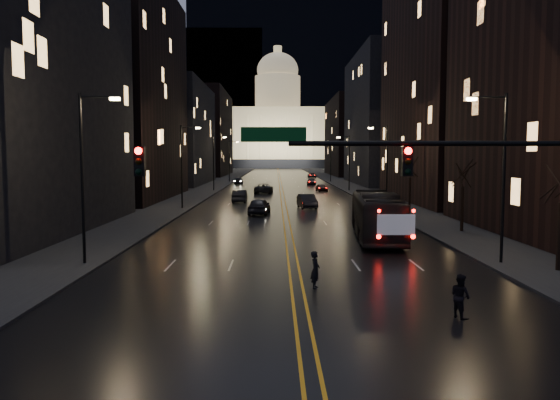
{
  "coord_description": "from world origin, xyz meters",
  "views": [
    {
      "loc": [
        -0.93,
        -18.4,
        5.8
      ],
      "look_at": [
        -0.69,
        12.17,
        3.29
      ],
      "focal_mm": 35.0,
      "sensor_mm": 36.0,
      "label": 1
    }
  ],
  "objects_px": {
    "receding_car_a": "(307,201)",
    "oncoming_car_a": "(259,206)",
    "oncoming_car_b": "(240,196)",
    "traffic_signal": "(478,176)",
    "pedestrian_b": "(460,296)",
    "pedestrian_a": "(315,270)",
    "bus": "(377,216)"
  },
  "relations": [
    {
      "from": "oncoming_car_a",
      "to": "pedestrian_a",
      "type": "xyz_separation_m",
      "value": [
        3.36,
        -30.01,
        0.01
      ]
    },
    {
      "from": "oncoming_car_a",
      "to": "oncoming_car_b",
      "type": "xyz_separation_m",
      "value": [
        -2.82,
        13.76,
        -0.04
      ]
    },
    {
      "from": "oncoming_car_a",
      "to": "pedestrian_a",
      "type": "distance_m",
      "value": 30.2
    },
    {
      "from": "receding_car_a",
      "to": "pedestrian_a",
      "type": "distance_m",
      "value": 36.18
    },
    {
      "from": "bus",
      "to": "oncoming_car_b",
      "type": "height_order",
      "value": "bus"
    },
    {
      "from": "bus",
      "to": "oncoming_car_b",
      "type": "bearing_deg",
      "value": 115.78
    },
    {
      "from": "pedestrian_b",
      "to": "oncoming_car_a",
      "type": "bearing_deg",
      "value": -10.23
    },
    {
      "from": "receding_car_a",
      "to": "oncoming_car_a",
      "type": "bearing_deg",
      "value": -136.15
    },
    {
      "from": "traffic_signal",
      "to": "bus",
      "type": "height_order",
      "value": "traffic_signal"
    },
    {
      "from": "pedestrian_a",
      "to": "oncoming_car_a",
      "type": "bearing_deg",
      "value": 20.16
    },
    {
      "from": "pedestrian_b",
      "to": "oncoming_car_b",
      "type": "bearing_deg",
      "value": -10.77
    },
    {
      "from": "pedestrian_a",
      "to": "pedestrian_b",
      "type": "height_order",
      "value": "pedestrian_a"
    },
    {
      "from": "traffic_signal",
      "to": "oncoming_car_b",
      "type": "height_order",
      "value": "traffic_signal"
    },
    {
      "from": "oncoming_car_a",
      "to": "receding_car_a",
      "type": "height_order",
      "value": "oncoming_car_a"
    },
    {
      "from": "pedestrian_a",
      "to": "oncoming_car_b",
      "type": "bearing_deg",
      "value": 21.81
    },
    {
      "from": "bus",
      "to": "pedestrian_b",
      "type": "xyz_separation_m",
      "value": [
        -0.39,
        -18.25,
        -0.84
      ]
    },
    {
      "from": "traffic_signal",
      "to": "bus",
      "type": "bearing_deg",
      "value": 89.59
    },
    {
      "from": "oncoming_car_b",
      "to": "receding_car_a",
      "type": "xyz_separation_m",
      "value": [
        7.89,
        -7.64,
        0.0
      ]
    },
    {
      "from": "oncoming_car_a",
      "to": "pedestrian_b",
      "type": "distance_m",
      "value": 35.35
    },
    {
      "from": "traffic_signal",
      "to": "pedestrian_b",
      "type": "bearing_deg",
      "value": 111.97
    },
    {
      "from": "oncoming_car_a",
      "to": "oncoming_car_b",
      "type": "distance_m",
      "value": 14.05
    },
    {
      "from": "oncoming_car_b",
      "to": "receding_car_a",
      "type": "bearing_deg",
      "value": 136.01
    },
    {
      "from": "receding_car_a",
      "to": "traffic_signal",
      "type": "bearing_deg",
      "value": -91.81
    },
    {
      "from": "oncoming_car_a",
      "to": "oncoming_car_b",
      "type": "height_order",
      "value": "oncoming_car_a"
    },
    {
      "from": "bus",
      "to": "pedestrian_a",
      "type": "bearing_deg",
      "value": -105.86
    },
    {
      "from": "traffic_signal",
      "to": "oncoming_car_b",
      "type": "xyz_separation_m",
      "value": [
        -11.29,
        48.78,
        -4.33
      ]
    },
    {
      "from": "receding_car_a",
      "to": "pedestrian_b",
      "type": "bearing_deg",
      "value": -92.09
    },
    {
      "from": "bus",
      "to": "oncoming_car_a",
      "type": "distance_m",
      "value": 18.31
    },
    {
      "from": "traffic_signal",
      "to": "pedestrian_b",
      "type": "xyz_separation_m",
      "value": [
        -0.25,
        0.63,
        -4.31
      ]
    },
    {
      "from": "pedestrian_b",
      "to": "traffic_signal",
      "type": "bearing_deg",
      "value": 178.29
    },
    {
      "from": "oncoming_car_a",
      "to": "pedestrian_a",
      "type": "relative_size",
      "value": 2.9
    },
    {
      "from": "oncoming_car_a",
      "to": "pedestrian_b",
      "type": "bearing_deg",
      "value": 108.63
    }
  ]
}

